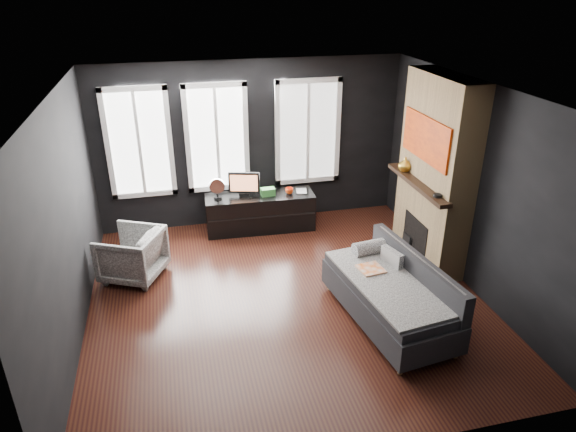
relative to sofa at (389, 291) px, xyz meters
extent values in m
plane|color=black|center=(-1.10, 0.74, -0.42)|extent=(5.00, 5.00, 0.00)
plane|color=white|center=(-1.10, 0.74, 2.28)|extent=(5.00, 5.00, 0.00)
cube|color=black|center=(-1.10, 3.24, 0.93)|extent=(5.00, 0.02, 2.70)
cube|color=black|center=(-3.60, 0.74, 0.93)|extent=(0.02, 5.00, 2.70)
cube|color=black|center=(1.40, 0.74, 0.93)|extent=(0.02, 5.00, 2.70)
cube|color=gray|center=(0.17, 0.35, 0.18)|extent=(0.18, 0.35, 0.34)
imported|color=white|center=(-3.05, 1.76, -0.03)|extent=(0.96, 0.99, 0.78)
imported|color=red|center=(-0.56, 2.78, 0.26)|extent=(0.14, 0.11, 0.13)
imported|color=tan|center=(-0.43, 2.84, 0.30)|extent=(0.17, 0.05, 0.23)
cube|color=#367E35|center=(-0.92, 2.80, 0.25)|extent=(0.23, 0.15, 0.12)
imported|color=yellow|center=(0.95, 1.79, 0.92)|extent=(0.27, 0.28, 0.20)
cylinder|color=black|center=(0.95, 0.79, 0.83)|extent=(0.14, 0.14, 0.04)
camera|label=1|loc=(-2.38, -4.76, 3.44)|focal=32.00mm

